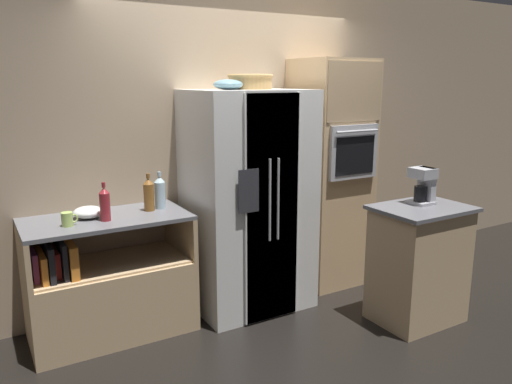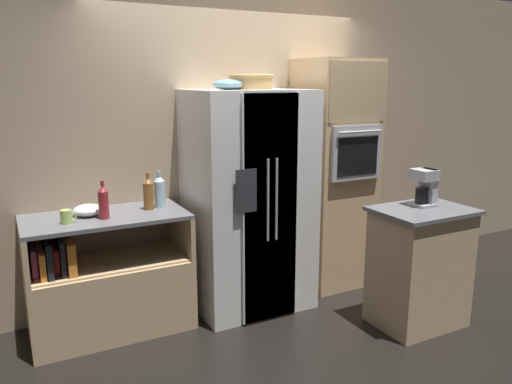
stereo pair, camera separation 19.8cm
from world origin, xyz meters
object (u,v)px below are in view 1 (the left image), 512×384
object	(u,v)px
bottle_tall	(149,194)
bottle_short	(105,204)
wicker_basket	(250,81)
fruit_bowl	(228,84)
bottle_wide	(160,192)
refrigerator	(248,201)
coffee_maker	(424,184)
mixing_bowl	(88,212)
mug	(68,219)
wall_oven	(330,173)

from	to	relation	value
bottle_tall	bottle_short	xyz separation A→B (m)	(-0.36, -0.12, -0.01)
wicker_basket	fruit_bowl	distance (m)	0.28
bottle_wide	fruit_bowl	bearing A→B (deg)	-17.97
refrigerator	fruit_bowl	distance (m)	0.98
coffee_maker	wicker_basket	bearing A→B (deg)	137.72
refrigerator	bottle_wide	xyz separation A→B (m)	(-0.73, 0.12, 0.14)
fruit_bowl	mixing_bowl	world-z (taller)	fruit_bowl
fruit_bowl	refrigerator	bearing A→B (deg)	12.75
bottle_wide	mug	distance (m)	0.74
wall_oven	bottle_tall	distance (m)	1.76
bottle_tall	coffee_maker	xyz separation A→B (m)	(1.92, -0.99, 0.05)
wall_oven	fruit_bowl	size ratio (longest dim) A/B	9.14
wicker_basket	coffee_maker	distance (m)	1.62
wall_oven	fruit_bowl	distance (m)	1.41
mug	mixing_bowl	bearing A→B (deg)	41.26
bottle_tall	wicker_basket	bearing A→B (deg)	-2.92
coffee_maker	mug	bearing A→B (deg)	161.19
bottle_wide	mug	bearing A→B (deg)	-168.61
bottle_short	coffee_maker	world-z (taller)	coffee_maker
bottle_short	refrigerator	bearing A→B (deg)	0.87
refrigerator	bottle_wide	distance (m)	0.75
wall_oven	coffee_maker	distance (m)	0.98
coffee_maker	bottle_short	bearing A→B (deg)	159.13
mixing_bowl	coffee_maker	world-z (taller)	coffee_maker
bottle_tall	mug	bearing A→B (deg)	-168.85
wicker_basket	coffee_maker	size ratio (longest dim) A/B	1.28
bottle_tall	bottle_wide	size ratio (longest dim) A/B	1.00
bottle_tall	mug	world-z (taller)	bottle_tall
bottle_tall	coffee_maker	world-z (taller)	coffee_maker
fruit_bowl	coffee_maker	world-z (taller)	fruit_bowl
bottle_short	mixing_bowl	bearing A→B (deg)	121.51
bottle_wide	coffee_maker	size ratio (longest dim) A/B	1.01
bottle_wide	coffee_maker	bearing A→B (deg)	-29.09
bottle_short	mug	size ratio (longest dim) A/B	2.51
wall_oven	bottle_wide	world-z (taller)	wall_oven
fruit_bowl	wicker_basket	bearing A→B (deg)	21.98
wicker_basket	mug	size ratio (longest dim) A/B	3.29
refrigerator	bottle_short	bearing A→B (deg)	-179.13
bottle_short	coffee_maker	bearing A→B (deg)	-20.87
wall_oven	coffee_maker	bearing A→B (deg)	-80.64
mug	coffee_maker	world-z (taller)	coffee_maker
wall_oven	mug	bearing A→B (deg)	-177.57
refrigerator	mixing_bowl	world-z (taller)	refrigerator
bottle_tall	refrigerator	bearing A→B (deg)	-7.02
bottle_wide	coffee_maker	xyz separation A→B (m)	(1.82, -1.01, 0.05)
wall_oven	mixing_bowl	bearing A→B (deg)	178.73
wicker_basket	mug	bearing A→B (deg)	-177.01
bottle_wide	mug	world-z (taller)	bottle_wide
bottle_wide	wicker_basket	bearing A→B (deg)	-4.92
fruit_bowl	bottle_short	size ratio (longest dim) A/B	0.81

